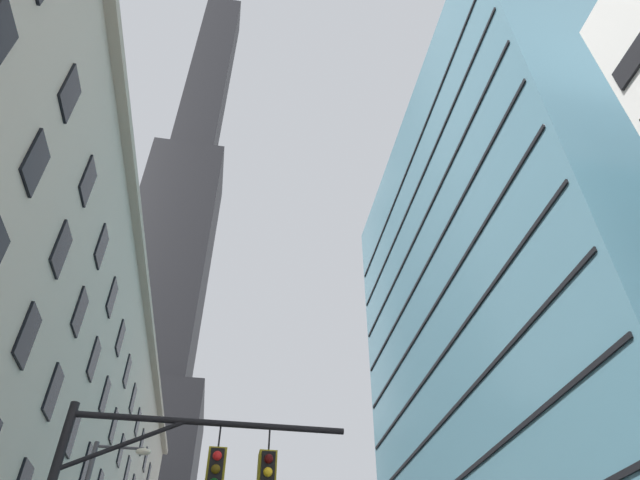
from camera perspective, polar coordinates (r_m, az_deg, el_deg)
The scene contains 2 objects.
dark_skyscraper at distance 122.44m, azimuth -16.59°, elevation -7.47°, with size 25.08×25.08×216.24m.
glass_office_midrise at distance 45.71m, azimuth 22.78°, elevation -8.70°, with size 18.73×36.15×46.69m.
Camera 1 is at (-3.16, -6.82, 1.82)m, focal length 30.83 mm.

